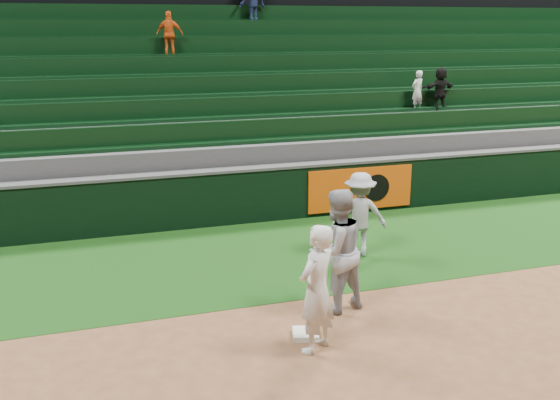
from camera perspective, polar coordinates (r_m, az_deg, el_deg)
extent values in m
plane|color=brown|center=(9.44, 3.34, -11.38)|extent=(70.00, 70.00, 0.00)
cube|color=#0F340D|center=(12.04, -1.76, -5.14)|extent=(36.00, 4.20, 0.01)
cube|color=white|center=(9.11, 2.35, -12.14)|extent=(0.45, 0.45, 0.08)
imported|color=silver|center=(8.41, 3.37, -8.13)|extent=(0.79, 0.73, 1.80)
imported|color=#999BA3|center=(9.58, 5.18, -4.65)|extent=(1.11, 0.96, 1.94)
imported|color=#999CA5|center=(11.93, 7.28, -1.31)|extent=(1.17, 0.85, 1.63)
cube|color=black|center=(13.88, -4.27, 0.27)|extent=(36.00, 0.35, 1.20)
cube|color=#D84C0A|center=(14.66, 7.38, 1.03)|extent=(2.60, 0.05, 1.00)
cylinder|color=black|center=(14.81, 8.83, 1.12)|extent=(0.64, 0.02, 0.64)
cylinder|color=white|center=(14.70, 8.36, 1.51)|extent=(0.14, 0.02, 0.14)
cube|color=#424244|center=(13.73, -4.32, 2.77)|extent=(36.00, 0.40, 0.06)
cube|color=#39393C|center=(14.51, -4.96, 1.86)|extent=(36.00, 0.85, 1.65)
cube|color=black|center=(14.53, -5.28, 6.21)|extent=(36.00, 0.14, 0.50)
cube|color=black|center=(14.41, -5.11, 5.28)|extent=(36.00, 0.45, 0.08)
cube|color=#39393C|center=(15.27, -5.69, 3.41)|extent=(36.00, 0.85, 2.10)
cube|color=black|center=(15.29, -6.02, 8.37)|extent=(36.00, 0.14, 0.50)
cube|color=black|center=(15.15, -5.87, 7.50)|extent=(36.00, 0.45, 0.08)
cube|color=#39393C|center=(16.04, -6.35, 4.81)|extent=(36.00, 0.85, 2.55)
cube|color=black|center=(16.07, -6.70, 10.32)|extent=(36.00, 0.14, 0.50)
cube|color=black|center=(15.92, -6.55, 9.52)|extent=(36.00, 0.45, 0.08)
cube|color=#39393C|center=(16.82, -6.95, 6.08)|extent=(36.00, 0.85, 3.00)
cube|color=black|center=(16.87, -7.32, 12.09)|extent=(36.00, 0.14, 0.50)
cube|color=black|center=(16.71, -7.18, 11.34)|extent=(36.00, 0.45, 0.08)
cube|color=#39393C|center=(17.61, -7.50, 7.24)|extent=(36.00, 0.85, 3.45)
cube|color=black|center=(17.68, -7.89, 13.70)|extent=(36.00, 0.14, 0.50)
cube|color=black|center=(17.52, -7.76, 12.99)|extent=(36.00, 0.45, 0.08)
cube|color=#39393C|center=(18.41, -8.01, 8.30)|extent=(36.00, 0.85, 3.90)
cube|color=black|center=(18.51, -8.42, 15.16)|extent=(36.00, 0.14, 0.50)
cube|color=black|center=(18.34, -8.30, 14.50)|extent=(36.00, 0.45, 0.08)
cube|color=#39393C|center=(19.21, -8.48, 9.27)|extent=(36.00, 0.85, 4.35)
cube|color=black|center=(19.35, -8.91, 16.49)|extent=(36.00, 0.14, 0.50)
cube|color=black|center=(19.18, -8.80, 15.88)|extent=(36.00, 0.45, 0.08)
imported|color=#D25113|center=(17.27, -10.05, 14.71)|extent=(0.74, 0.44, 1.19)
imported|color=black|center=(17.22, 14.42, 9.83)|extent=(1.08, 0.52, 1.12)
imported|color=silver|center=(16.88, 12.45, 9.72)|extent=(0.44, 0.35, 1.04)
imported|color=#0F1733|center=(19.50, -2.54, 17.84)|extent=(0.94, 0.68, 1.31)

